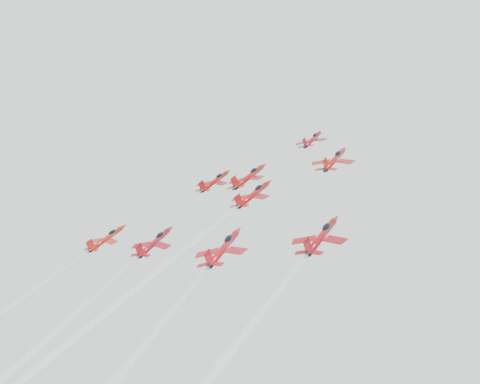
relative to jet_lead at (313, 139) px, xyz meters
The scene contains 5 objects.
jet_lead is the anchor object (origin of this frame).
jet_row2_left 27.83m from the jet_lead, 136.07° to the right, with size 9.55×12.03×8.33m.
jet_row2_center 22.32m from the jet_lead, 113.94° to the right, with size 10.63×13.39×9.27m.
jet_row2_right 21.65m from the jet_lead, 47.43° to the right, with size 10.10×12.71×8.80m.
jet_center 80.35m from the jet_lead, 90.09° to the right, with size 9.99×91.43×60.68m.
Camera 1 is at (68.81, -91.06, 138.84)m, focal length 40.00 mm.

